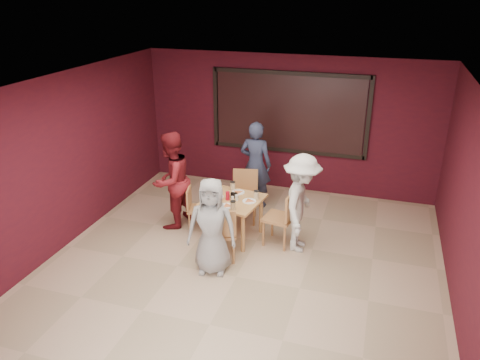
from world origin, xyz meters
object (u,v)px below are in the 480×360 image
(diner_front, at_px, (212,226))
(diner_back, at_px, (256,165))
(dining_table, at_px, (233,204))
(chair_back, at_px, (245,192))
(chair_right, at_px, (283,215))
(chair_left, at_px, (195,206))
(diner_right, at_px, (301,203))
(diner_left, at_px, (171,180))
(chair_front, at_px, (222,231))

(diner_front, distance_m, diner_back, 2.41)
(dining_table, bearing_deg, diner_front, -88.87)
(chair_back, relative_size, chair_right, 0.97)
(chair_left, xyz_separation_m, diner_right, (1.88, -0.10, 0.37))
(diner_back, xyz_separation_m, diner_left, (-1.18, -1.25, 0.02))
(dining_table, distance_m, chair_front, 0.77)
(diner_right, bearing_deg, diner_front, 130.69)
(dining_table, bearing_deg, diner_right, -1.50)
(diner_front, relative_size, diner_back, 0.88)
(dining_table, bearing_deg, chair_front, -84.73)
(diner_front, height_order, diner_left, diner_left)
(chair_left, xyz_separation_m, diner_back, (0.74, 1.27, 0.40))
(chair_back, distance_m, diner_left, 1.36)
(dining_table, distance_m, diner_right, 1.17)
(chair_left, relative_size, chair_right, 0.82)
(dining_table, height_order, chair_back, chair_back)
(chair_left, distance_m, diner_back, 1.52)
(chair_right, height_order, diner_left, diner_left)
(diner_front, relative_size, diner_left, 0.86)
(chair_left, relative_size, diner_right, 0.48)
(diner_front, bearing_deg, diner_right, 31.80)
(chair_right, bearing_deg, dining_table, -179.75)
(dining_table, xyz_separation_m, diner_right, (1.16, -0.03, 0.19))
(chair_right, distance_m, diner_back, 1.62)
(diner_front, height_order, diner_right, diner_right)
(chair_right, height_order, diner_front, diner_front)
(chair_front, bearing_deg, diner_front, -99.41)
(dining_table, distance_m, diner_front, 1.07)
(chair_left, bearing_deg, diner_back, 59.91)
(chair_back, relative_size, diner_back, 0.55)
(chair_right, relative_size, diner_back, 0.57)
(diner_back, bearing_deg, diner_right, 131.59)
(chair_back, bearing_deg, diner_back, 88.11)
(dining_table, xyz_separation_m, chair_back, (-0.00, 0.71, -0.10))
(chair_back, height_order, chair_left, chair_back)
(chair_right, xyz_separation_m, diner_back, (-0.85, 1.34, 0.30))
(diner_back, distance_m, diner_right, 1.79)
(diner_back, bearing_deg, chair_back, 90.05)
(dining_table, height_order, diner_front, diner_front)
(chair_back, bearing_deg, chair_left, -138.27)
(dining_table, bearing_deg, chair_right, 0.25)
(diner_front, distance_m, diner_left, 1.66)
(diner_front, bearing_deg, dining_table, 80.72)
(chair_back, xyz_separation_m, diner_front, (0.03, -1.77, 0.22))
(dining_table, bearing_deg, diner_left, 175.11)
(diner_front, bearing_deg, diner_left, 125.27)
(dining_table, distance_m, chair_back, 0.72)
(chair_back, distance_m, diner_front, 1.79)
(chair_front, distance_m, chair_back, 1.48)
(diner_left, xyz_separation_m, diner_right, (2.32, -0.13, -0.05))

